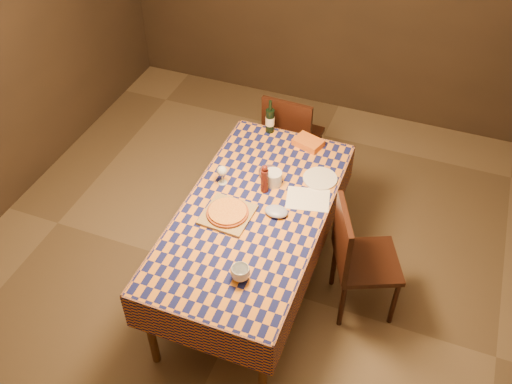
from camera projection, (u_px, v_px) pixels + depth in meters
The scene contains 16 objects.
room at pixel (253, 142), 3.38m from camera, with size 5.00×5.10×2.70m.
dining_table at pixel (253, 219), 3.83m from camera, with size 0.94×1.84×0.77m.
cutting_board at pixel (228, 215), 3.74m from camera, with size 0.31×0.31×0.02m, color #997C47.
pizza at pixel (228, 212), 3.73m from camera, with size 0.33×0.33×0.03m.
pepper_mill at pixel (265, 179), 3.85m from camera, with size 0.05×0.05×0.22m.
bowl at pixel (269, 173), 4.02m from camera, with size 0.14×0.14×0.04m, color #684D57.
wine_glass at pixel (222, 172), 3.91m from camera, with size 0.08×0.08×0.15m.
wine_bottle at pixel (270, 120), 4.35m from camera, with size 0.07×0.07×0.28m.
deli_tub at pixel (273, 178), 3.94m from camera, with size 0.12×0.12×0.10m, color silver.
takeout_container at pixel (308, 143), 4.27m from camera, with size 0.21×0.15×0.05m, color #D1611B.
white_plate at pixel (320, 179), 4.01m from camera, with size 0.24×0.24×0.01m, color silver.
tumbler at pixel (240, 273), 3.34m from camera, with size 0.12×0.12×0.09m, color silver.
flour_patch at pixel (308, 199), 3.86m from camera, with size 0.29×0.22×0.00m, color white.
flour_bag at pixel (276, 211), 3.75m from camera, with size 0.16×0.12×0.05m, color #949ABE.
chair_far at pixel (291, 135), 4.78m from camera, with size 0.44×0.45×0.93m.
chair_right at pixel (356, 255), 3.82m from camera, with size 0.56×0.56×0.93m.
Camera 1 is at (0.97, -2.49, 3.45)m, focal length 40.00 mm.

